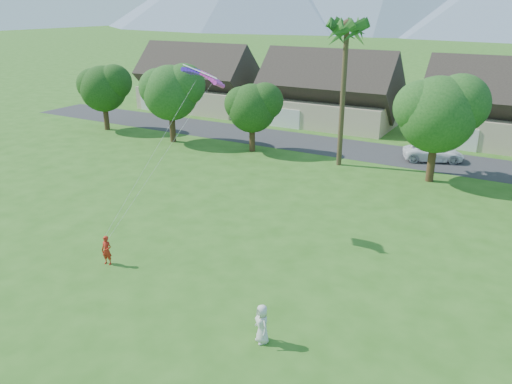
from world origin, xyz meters
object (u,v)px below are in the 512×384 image
Objects in this scene: watcher at (262,324)px; parafoil_kite at (204,74)px; parked_car at (433,153)px; kite_flyer at (107,250)px.

parafoil_kite reaches higher than watcher.
parafoil_kite is at bearing 134.67° from parked_car.
parked_car is at bearing 125.18° from watcher.
parked_car is 2.09× the size of parafoil_kite.
parked_car is (11.57, 29.16, -0.09)m from kite_flyer.
watcher reaches higher than kite_flyer.
watcher is 15.18m from parafoil_kite.
kite_flyer is 0.94× the size of watcher.
kite_flyer is at bearing 136.48° from parked_car.
kite_flyer is 10.87m from watcher.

